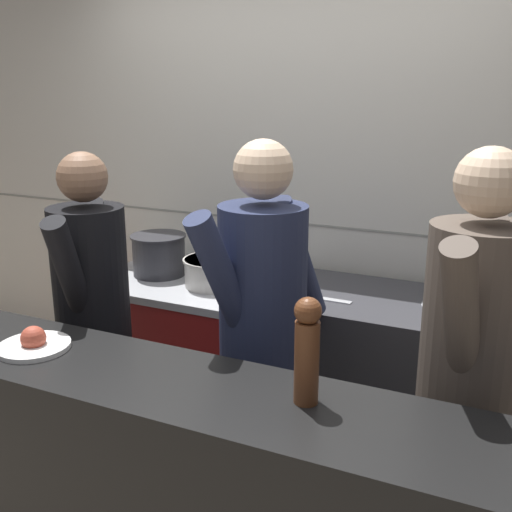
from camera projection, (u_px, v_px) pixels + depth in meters
wall_back_tiled at (303, 196)px, 3.30m from camera, size 8.00×0.06×2.60m
oven_range at (190, 352)px, 3.39m from camera, size 0.98×0.71×0.86m
prep_counter at (405, 392)px, 2.89m from camera, size 1.33×0.65×0.92m
pass_counter at (183, 512)px, 2.03m from camera, size 2.85×0.45×0.98m
stock_pot at (159, 254)px, 3.33m from camera, size 0.31×0.31×0.23m
sauce_pot at (214, 271)px, 3.15m from camera, size 0.33×0.33×0.15m
mixing_bowl_steel at (454, 295)px, 2.70m from camera, size 0.28×0.28×0.11m
chefs_knife at (311, 296)px, 2.84m from camera, size 0.33×0.04×0.02m
plated_dish_main at (34, 343)px, 2.13m from camera, size 0.26×0.26×0.09m
pepper_mill at (307, 349)px, 1.73m from camera, size 0.08×0.08×0.33m
chef_head_cook at (93, 313)px, 2.68m from camera, size 0.41×0.70×1.62m
chef_sous at (263, 331)px, 2.37m from camera, size 0.44×0.73×1.70m
chef_line at (470, 371)px, 2.03m from camera, size 0.39×0.75×1.71m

